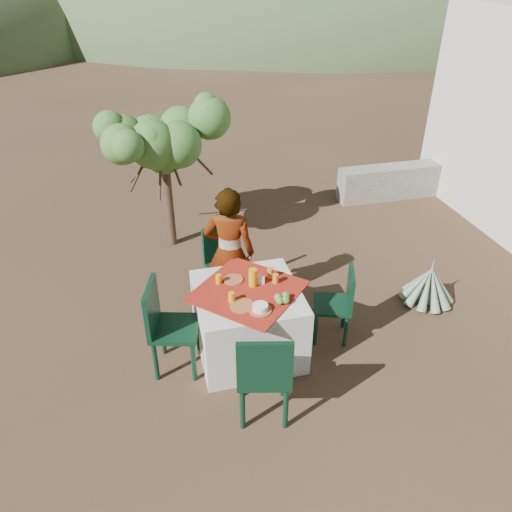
# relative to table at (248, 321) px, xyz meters

# --- Properties ---
(ground) EXTENTS (160.00, 160.00, 0.00)m
(ground) POSITION_rel_table_xyz_m (-0.00, -0.29, -0.38)
(ground) COLOR #352318
(ground) RESTS_ON ground
(table) EXTENTS (1.30, 1.30, 0.76)m
(table) POSITION_rel_table_xyz_m (0.00, 0.00, 0.00)
(table) COLOR beige
(table) RESTS_ON ground
(chair_far) EXTENTS (0.56, 0.56, 0.93)m
(chair_far) POSITION_rel_table_xyz_m (-0.05, 0.99, 0.14)
(chair_far) COLOR black
(chair_far) RESTS_ON ground
(chair_near) EXTENTS (0.55, 0.55, 1.00)m
(chair_near) POSITION_rel_table_xyz_m (-0.07, -0.92, 0.18)
(chair_near) COLOR black
(chair_near) RESTS_ON ground
(chair_left) EXTENTS (0.56, 0.56, 0.99)m
(chair_left) POSITION_rel_table_xyz_m (-0.82, -0.05, 0.17)
(chair_left) COLOR black
(chair_left) RESTS_ON ground
(chair_right) EXTENTS (0.50, 0.50, 0.84)m
(chair_right) POSITION_rel_table_xyz_m (0.98, -0.02, 0.09)
(chair_right) COLOR black
(chair_right) RESTS_ON ground
(person) EXTENTS (0.66, 0.54, 1.55)m
(person) POSITION_rel_table_xyz_m (-0.04, 0.72, 0.39)
(person) COLOR #8C6651
(person) RESTS_ON ground
(shrub_tree) EXTENTS (1.54, 1.51, 1.81)m
(shrub_tree) POSITION_rel_table_xyz_m (-0.49, 2.48, 1.05)
(shrub_tree) COLOR #4E3A27
(shrub_tree) RESTS_ON ground
(agave) EXTENTS (0.63, 0.63, 0.67)m
(agave) POSITION_rel_table_xyz_m (2.27, 0.31, -0.15)
(agave) COLOR gray
(agave) RESTS_ON ground
(stone_wall) EXTENTS (2.60, 0.35, 0.55)m
(stone_wall) POSITION_rel_table_xyz_m (3.60, 3.11, -0.10)
(stone_wall) COLOR gray
(stone_wall) RESTS_ON ground
(hill_near_right) EXTENTS (48.00, 48.00, 20.00)m
(hill_near_right) POSITION_rel_table_xyz_m (12.00, 35.71, -0.38)
(hill_near_right) COLOR #405932
(hill_near_right) RESTS_ON ground
(plate_far) EXTENTS (0.20, 0.20, 0.01)m
(plate_far) POSITION_rel_table_xyz_m (-0.10, 0.21, 0.39)
(plate_far) COLOR brown
(plate_far) RESTS_ON table
(plate_near) EXTENTS (0.24, 0.24, 0.01)m
(plate_near) POSITION_rel_table_xyz_m (-0.11, -0.24, 0.39)
(plate_near) COLOR brown
(plate_near) RESTS_ON table
(glass_far) EXTENTS (0.06, 0.06, 0.10)m
(glass_far) POSITION_rel_table_xyz_m (-0.25, 0.19, 0.43)
(glass_far) COLOR orange
(glass_far) RESTS_ON table
(glass_near) EXTENTS (0.06, 0.06, 0.10)m
(glass_near) POSITION_rel_table_xyz_m (-0.19, -0.14, 0.43)
(glass_near) COLOR orange
(glass_near) RESTS_ON table
(juice_pitcher) EXTENTS (0.09, 0.09, 0.19)m
(juice_pitcher) POSITION_rel_table_xyz_m (0.07, 0.07, 0.48)
(juice_pitcher) COLOR orange
(juice_pitcher) RESTS_ON table
(bowl_plate) EXTENTS (0.22, 0.22, 0.01)m
(bowl_plate) POSITION_rel_table_xyz_m (0.04, -0.34, 0.39)
(bowl_plate) COLOR brown
(bowl_plate) RESTS_ON table
(white_bowl) EXTENTS (0.15, 0.15, 0.05)m
(white_bowl) POSITION_rel_table_xyz_m (0.04, -0.34, 0.42)
(white_bowl) COLOR white
(white_bowl) RESTS_ON bowl_plate
(jar_left) EXTENTS (0.06, 0.06, 0.10)m
(jar_left) POSITION_rel_table_xyz_m (0.30, 0.06, 0.43)
(jar_left) COLOR orange
(jar_left) RESTS_ON table
(jar_right) EXTENTS (0.07, 0.07, 0.11)m
(jar_right) POSITION_rel_table_xyz_m (0.28, 0.17, 0.43)
(jar_right) COLOR orange
(jar_right) RESTS_ON table
(napkin_holder) EXTENTS (0.07, 0.04, 0.09)m
(napkin_holder) POSITION_rel_table_xyz_m (0.15, 0.08, 0.43)
(napkin_holder) COLOR white
(napkin_holder) RESTS_ON table
(fruit_cluster) EXTENTS (0.16, 0.14, 0.08)m
(fruit_cluster) POSITION_rel_table_xyz_m (0.28, -0.26, 0.42)
(fruit_cluster) COLOR #568831
(fruit_cluster) RESTS_ON table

